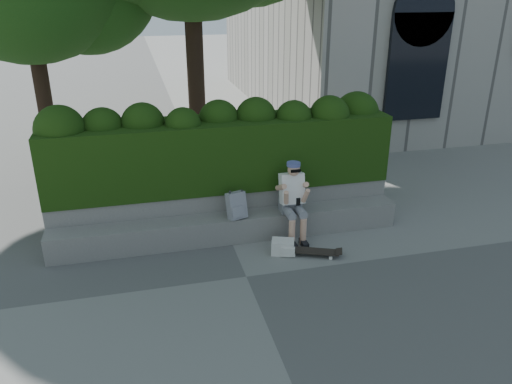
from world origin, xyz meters
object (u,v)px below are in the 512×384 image
object	(u,v)px
person	(293,198)
skateboard	(312,251)
backpack_plaid	(236,205)
backpack_ground	(283,247)

from	to	relation	value
person	skateboard	distance (m)	0.98
backpack_plaid	backpack_ground	distance (m)	1.04
person	backpack_plaid	bearing A→B (deg)	175.16
person	skateboard	world-z (taller)	person
person	backpack_plaid	world-z (taller)	person
backpack_plaid	backpack_ground	world-z (taller)	backpack_plaid
skateboard	backpack_ground	size ratio (longest dim) A/B	2.38
skateboard	backpack_plaid	size ratio (longest dim) A/B	1.92
skateboard	backpack_plaid	bearing A→B (deg)	167.36
person	backpack_plaid	size ratio (longest dim) A/B	3.05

